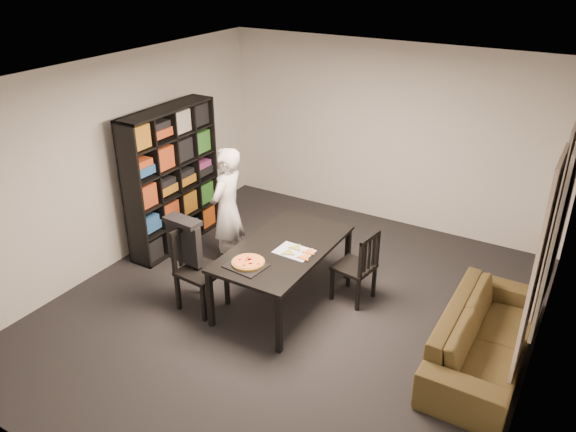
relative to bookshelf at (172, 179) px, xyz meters
The scene contains 16 objects.
room 2.26m from the bookshelf, 15.56° to the right, with size 5.01×5.51×2.61m.
window_pane 4.67m from the bookshelf, ahead, with size 0.02×1.40×1.60m, color black.
window_frame 4.67m from the bookshelf, ahead, with size 0.03×1.52×1.72m, color white.
curtain_left 4.59m from the bookshelf, ahead, with size 0.03×0.70×2.25m, color beige.
curtain_right 4.59m from the bookshelf, ahead, with size 0.03×0.70×2.25m, color beige.
bookshelf is the anchor object (origin of this frame).
dining_table 2.07m from the bookshelf, 13.36° to the right, with size 0.95×1.71×0.71m.
chair_left 1.61m from the bookshelf, 41.51° to the right, with size 0.49×0.49×0.98m.
chair_right 2.78m from the bookshelf, ahead, with size 0.46×0.46×0.88m.
draped_jacket 1.46m from the bookshelf, 44.66° to the right, with size 0.46×0.22×0.54m.
person 1.01m from the bookshelf, ahead, with size 0.58×0.38×1.59m, color silver.
baking_tray 2.15m from the bookshelf, 29.04° to the right, with size 0.40×0.32×0.01m, color black.
pepperoni_pizza 2.12m from the bookshelf, 27.93° to the right, with size 0.35×0.35×0.03m.
kitchen_towel 2.23m from the bookshelf, 13.52° to the right, with size 0.40×0.30×0.01m, color white.
pizza_slices 2.29m from the bookshelf, 13.12° to the right, with size 0.37×0.31×0.01m, color gold, non-canonical shape.
sofa 4.29m from the bookshelf, ahead, with size 1.99×0.78×0.58m, color #382A16.
Camera 1 is at (2.63, -4.55, 3.77)m, focal length 35.00 mm.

